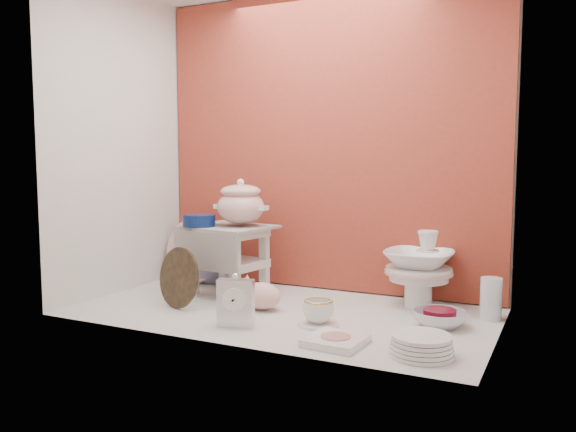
% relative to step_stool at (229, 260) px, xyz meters
% --- Properties ---
extents(ground, '(1.80, 1.80, 0.00)m').
position_rel_step_stool_xyz_m(ground, '(0.38, -0.18, -0.17)').
color(ground, silver).
rests_on(ground, ground).
extents(niche_shell, '(1.86, 1.03, 1.53)m').
position_rel_step_stool_xyz_m(niche_shell, '(0.38, 0.00, 0.76)').
color(niche_shell, '#A63129').
rests_on(niche_shell, ground).
extents(step_stool, '(0.45, 0.40, 0.34)m').
position_rel_step_stool_xyz_m(step_stool, '(0.00, 0.00, 0.00)').
color(step_stool, silver).
rests_on(step_stool, ground).
extents(soup_tureen, '(0.28, 0.28, 0.23)m').
position_rel_step_stool_xyz_m(soup_tureen, '(0.06, 0.02, 0.29)').
color(soup_tureen, white).
rests_on(soup_tureen, step_stool).
extents(cobalt_bowl, '(0.18, 0.18, 0.06)m').
position_rel_step_stool_xyz_m(cobalt_bowl, '(-0.11, -0.09, 0.20)').
color(cobalt_bowl, '#0A1D4F').
rests_on(cobalt_bowl, step_stool).
extents(floral_platter, '(0.37, 0.13, 0.36)m').
position_rel_step_stool_xyz_m(floral_platter, '(-0.31, 0.16, 0.01)').
color(floral_platter, white).
rests_on(floral_platter, ground).
extents(blue_white_vase, '(0.27, 0.27, 0.22)m').
position_rel_step_stool_xyz_m(blue_white_vase, '(-0.22, 0.19, -0.06)').
color(blue_white_vase, silver).
rests_on(blue_white_vase, ground).
extents(lacquer_tray, '(0.28, 0.14, 0.27)m').
position_rel_step_stool_xyz_m(lacquer_tray, '(-0.07, -0.32, -0.03)').
color(lacquer_tray, black).
rests_on(lacquer_tray, ground).
extents(mantel_clock, '(0.15, 0.08, 0.21)m').
position_rel_step_stool_xyz_m(mantel_clock, '(0.32, -0.47, -0.06)').
color(mantel_clock, silver).
rests_on(mantel_clock, ground).
extents(plush_pig, '(0.26, 0.23, 0.13)m').
position_rel_step_stool_xyz_m(plush_pig, '(0.29, -0.20, -0.10)').
color(plush_pig, beige).
rests_on(plush_pig, ground).
extents(teacup_saucer, '(0.20, 0.20, 0.01)m').
position_rel_step_stool_xyz_m(teacup_saucer, '(0.61, -0.31, -0.16)').
color(teacup_saucer, white).
rests_on(teacup_saucer, ground).
extents(gold_rim_teacup, '(0.12, 0.12, 0.10)m').
position_rel_step_stool_xyz_m(gold_rim_teacup, '(0.61, -0.31, -0.11)').
color(gold_rim_teacup, white).
rests_on(gold_rim_teacup, teacup_saucer).
extents(lattice_dish, '(0.21, 0.21, 0.03)m').
position_rel_step_stool_xyz_m(lattice_dish, '(0.76, -0.50, -0.16)').
color(lattice_dish, white).
rests_on(lattice_dish, ground).
extents(dinner_plate_stack, '(0.28, 0.28, 0.07)m').
position_rel_step_stool_xyz_m(dinner_plate_stack, '(1.07, -0.49, -0.13)').
color(dinner_plate_stack, white).
rests_on(dinner_plate_stack, ground).
extents(crystal_bowl, '(0.26, 0.26, 0.07)m').
position_rel_step_stool_xyz_m(crystal_bowl, '(1.05, -0.11, -0.14)').
color(crystal_bowl, silver).
rests_on(crystal_bowl, ground).
extents(clear_glass_vase, '(0.09, 0.09, 0.18)m').
position_rel_step_stool_xyz_m(clear_glass_vase, '(1.22, 0.09, -0.08)').
color(clear_glass_vase, silver).
rests_on(clear_glass_vase, ground).
extents(porcelain_tower, '(0.38, 0.38, 0.35)m').
position_rel_step_stool_xyz_m(porcelain_tower, '(0.90, 0.16, 0.01)').
color(porcelain_tower, white).
rests_on(porcelain_tower, ground).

